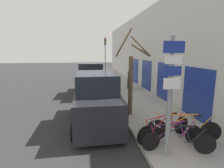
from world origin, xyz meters
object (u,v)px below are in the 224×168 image
parked_car_0 (96,101)px  traffic_light (105,53)px  parked_car_1 (91,80)px  signpost (170,94)px  bicycle_3 (165,129)px  bicycle_2 (183,129)px  pedestrian_near (130,77)px  street_tree (131,79)px  bicycle_1 (173,136)px  bicycle_0 (176,139)px

parked_car_0 → traffic_light: size_ratio=0.98×
parked_car_1 → traffic_light: bearing=75.6°
signpost → bicycle_3: signpost is taller
bicycle_2 → traffic_light: traffic_light is taller
parked_car_0 → pedestrian_near: 7.09m
bicycle_2 → parked_car_0: bearing=67.0°
bicycle_2 → parked_car_0: size_ratio=0.54×
bicycle_3 → parked_car_0: parked_car_0 is taller
street_tree → bicycle_2: bearing=-68.3°
bicycle_1 → parked_car_0: (-2.26, 2.52, 0.54)m
bicycle_0 → street_tree: bearing=30.3°
bicycle_3 → pedestrian_near: size_ratio=1.34×
parked_car_0 → parked_car_1: size_ratio=1.00×
bicycle_1 → traffic_light: traffic_light is taller
parked_car_1 → bicycle_1: bearing=-72.0°
bicycle_0 → traffic_light: (-0.42, 14.22, 2.51)m
pedestrian_near → bicycle_3: bearing=76.8°
signpost → traffic_light: 14.45m
pedestrian_near → bicycle_2: bearing=81.0°
bicycle_3 → street_tree: bearing=-8.1°
signpost → bicycle_1: size_ratio=1.57×
traffic_light → bicycle_1: bearing=-88.1°
bicycle_1 → street_tree: 3.45m
bicycle_3 → parked_car_1: size_ratio=0.51×
parked_car_1 → traffic_light: traffic_light is taller
pedestrian_near → signpost: bearing=75.2°
bicycle_2 → parked_car_1: parked_car_1 is taller
pedestrian_near → traffic_light: 5.65m
signpost → bicycle_3: size_ratio=1.54×
bicycle_0 → parked_car_1: (-2.20, 8.47, 0.54)m
bicycle_0 → bicycle_2: 0.81m
traffic_light → bicycle_0: bearing=-88.3°
bicycle_0 → traffic_light: size_ratio=0.47×
bicycle_1 → parked_car_1: (-2.24, 8.24, 0.55)m
bicycle_1 → traffic_light: size_ratio=0.49×
signpost → bicycle_0: size_ratio=1.61×
parked_car_0 → bicycle_0: bearing=-50.6°
parked_car_0 → parked_car_1: (0.02, 5.72, 0.01)m
bicycle_0 → bicycle_3: (-0.01, 0.73, 0.02)m
signpost → bicycle_0: (0.39, 0.20, -1.50)m
signpost → parked_car_1: (-1.81, 8.68, -0.97)m
bicycle_1 → parked_car_1: size_ratio=0.50×
bicycle_0 → pedestrian_near: pedestrian_near is taller
signpost → parked_car_0: (-1.83, 2.96, -0.97)m
pedestrian_near → street_tree: size_ratio=0.41×
signpost → bicycle_2: bearing=37.9°
bicycle_0 → parked_car_0: bearing=60.2°
bicycle_2 → pedestrian_near: (0.38, 8.53, 0.55)m
parked_car_1 → traffic_light: (1.77, 5.74, 1.97)m
pedestrian_near → street_tree: (-1.49, -5.74, 0.77)m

